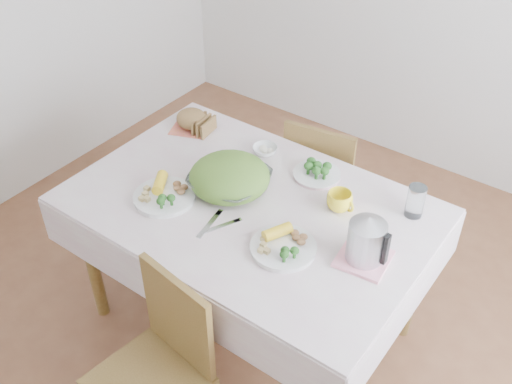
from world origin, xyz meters
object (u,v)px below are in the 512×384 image
Objects in this scene: dining_table at (250,268)px; salad_bowl at (230,182)px; dinner_plate_right at (283,248)px; yellow_mug at (339,201)px; chair_near at (146,373)px; dinner_plate_left at (165,197)px; electric_kettle at (367,236)px; chair_far at (328,176)px.

dining_table is 4.27× the size of salad_bowl.
yellow_mug reaches higher than dinner_plate_right.
chair_near reaches higher than dinner_plate_right.
dinner_plate_left and dinner_plate_right have the same top height.
dining_table is at bearing 170.18° from electric_kettle.
yellow_mug is at bearing 129.52° from electric_kettle.
chair_far is at bearing 81.09° from salad_bowl.
salad_bowl is 0.28m from dinner_plate_left.
chair_far is at bearing 91.51° from dining_table.
chair_near reaches higher than dining_table.
dinner_plate_left is 1.34× the size of electric_kettle.
dining_table is 1.65× the size of chair_far.
chair_near is at bearing 84.76° from chair_far.
dinner_plate_left is at bearing -129.59° from salad_bowl.
dinner_plate_right is 0.34m from yellow_mug.
chair_far is 3.18× the size of dinner_plate_left.
yellow_mug is (0.32, 0.19, 0.43)m from dining_table.
dinner_plate_left is (-0.18, -0.22, -0.03)m from salad_bowl.
dining_table is 1.67× the size of chair_near.
salad_bowl is 0.48m from yellow_mug.
dining_table is 7.08× the size of electric_kettle.
dining_table is 0.45m from salad_bowl.
electric_kettle reaches higher than yellow_mug.
dinner_plate_right is at bearing 78.19° from chair_near.
dinner_plate_right is at bearing -162.43° from electric_kettle.
electric_kettle is at bearing 63.81° from chair_near.
yellow_mug is at bearing 114.13° from chair_far.
chair_far is at bearing 101.12° from chair_near.
salad_bowl is 0.44m from dinner_plate_right.
dinner_plate_left reaches higher than dining_table.
chair_near is at bearing -132.17° from electric_kettle.
dining_table is 0.57m from yellow_mug.
salad_bowl is 0.68m from electric_kettle.
dining_table is at bearing 31.52° from dinner_plate_left.
yellow_mug is (0.34, -0.53, 0.34)m from chair_far.
electric_kettle is at bearing -1.63° from dining_table.
dining_table is 0.50m from dinner_plate_right.
electric_kettle reaches higher than salad_bowl.
chair_near is 0.85m from salad_bowl.
dining_table is at bearing -149.50° from yellow_mug.
dining_table is 0.54m from dinner_plate_left.
chair_far is 1.02m from electric_kettle.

